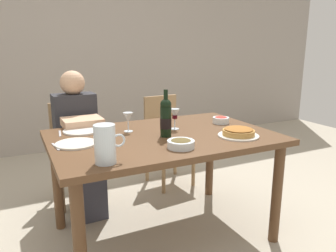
# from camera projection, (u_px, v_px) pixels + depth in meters

# --- Properties ---
(ground_plane) EXTENTS (8.00, 8.00, 0.00)m
(ground_plane) POSITION_uv_depth(u_px,v_px,m) (163.00, 233.00, 2.40)
(ground_plane) COLOR #B2A893
(back_wall) EXTENTS (8.00, 0.10, 2.80)m
(back_wall) POSITION_uv_depth(u_px,v_px,m) (83.00, 43.00, 4.21)
(back_wall) COLOR #A3998E
(back_wall) RESTS_ON ground
(dining_table) EXTENTS (1.50, 1.00, 0.76)m
(dining_table) POSITION_uv_depth(u_px,v_px,m) (163.00, 147.00, 2.24)
(dining_table) COLOR brown
(dining_table) RESTS_ON ground
(wine_bottle) EXTENTS (0.08, 0.08, 0.32)m
(wine_bottle) POSITION_uv_depth(u_px,v_px,m) (166.00, 118.00, 2.15)
(wine_bottle) COLOR black
(wine_bottle) RESTS_ON dining_table
(water_pitcher) EXTENTS (0.17, 0.11, 0.20)m
(water_pitcher) POSITION_uv_depth(u_px,v_px,m) (105.00, 146.00, 1.65)
(water_pitcher) COLOR silver
(water_pitcher) RESTS_ON dining_table
(baked_tart) EXTENTS (0.27, 0.27, 0.06)m
(baked_tart) POSITION_uv_depth(u_px,v_px,m) (238.00, 132.00, 2.17)
(baked_tart) COLOR white
(baked_tart) RESTS_ON dining_table
(salad_bowl) EXTENTS (0.13, 0.13, 0.06)m
(salad_bowl) POSITION_uv_depth(u_px,v_px,m) (221.00, 120.00, 2.54)
(salad_bowl) COLOR silver
(salad_bowl) RESTS_ON dining_table
(olive_bowl) EXTENTS (0.16, 0.16, 0.06)m
(olive_bowl) POSITION_uv_depth(u_px,v_px,m) (181.00, 143.00, 1.92)
(olive_bowl) COLOR silver
(olive_bowl) RESTS_ON dining_table
(wine_glass_left_diner) EXTENTS (0.07, 0.07, 0.14)m
(wine_glass_left_diner) POSITION_uv_depth(u_px,v_px,m) (128.00, 118.00, 2.28)
(wine_glass_left_diner) COLOR silver
(wine_glass_left_diner) RESTS_ON dining_table
(wine_glass_right_diner) EXTENTS (0.07, 0.07, 0.15)m
(wine_glass_right_diner) POSITION_uv_depth(u_px,v_px,m) (175.00, 115.00, 2.34)
(wine_glass_right_diner) COLOR silver
(wine_glass_right_diner) RESTS_ON dining_table
(dinner_plate_left_setting) EXTENTS (0.25, 0.25, 0.01)m
(dinner_plate_left_setting) POSITION_uv_depth(u_px,v_px,m) (76.00, 144.00, 1.99)
(dinner_plate_left_setting) COLOR silver
(dinner_plate_left_setting) RESTS_ON dining_table
(dinner_plate_right_setting) EXTENTS (0.26, 0.26, 0.01)m
(dinner_plate_right_setting) POSITION_uv_depth(u_px,v_px,m) (82.00, 131.00, 2.30)
(dinner_plate_right_setting) COLOR white
(dinner_plate_right_setting) RESTS_ON dining_table
(fork_left_setting) EXTENTS (0.03, 0.16, 0.00)m
(fork_left_setting) POSITION_uv_depth(u_px,v_px,m) (56.00, 147.00, 1.94)
(fork_left_setting) COLOR silver
(fork_left_setting) RESTS_ON dining_table
(knife_left_setting) EXTENTS (0.03, 0.18, 0.00)m
(knife_left_setting) POSITION_uv_depth(u_px,v_px,m) (100.00, 141.00, 2.05)
(knife_left_setting) COLOR silver
(knife_left_setting) RESTS_ON dining_table
(knife_right_setting) EXTENTS (0.02, 0.18, 0.00)m
(knife_right_setting) POSITION_uv_depth(u_px,v_px,m) (103.00, 129.00, 2.36)
(knife_right_setting) COLOR silver
(knife_right_setting) RESTS_ON dining_table
(spoon_right_setting) EXTENTS (0.03, 0.16, 0.00)m
(spoon_right_setting) POSITION_uv_depth(u_px,v_px,m) (60.00, 134.00, 2.23)
(spoon_right_setting) COLOR silver
(spoon_right_setting) RESTS_ON dining_table
(chair_left) EXTENTS (0.41, 0.41, 0.87)m
(chair_left) POSITION_uv_depth(u_px,v_px,m) (74.00, 145.00, 2.87)
(chair_left) COLOR #9E7A51
(chair_left) RESTS_ON ground
(diner_left) EXTENTS (0.34, 0.51, 1.16)m
(diner_left) POSITION_uv_depth(u_px,v_px,m) (79.00, 139.00, 2.64)
(diner_left) COLOR #2D2D33
(diner_left) RESTS_ON ground
(chair_right) EXTENTS (0.43, 0.43, 0.87)m
(chair_right) POSITION_uv_depth(u_px,v_px,m) (166.00, 134.00, 3.24)
(chair_right) COLOR #9E7A51
(chair_right) RESTS_ON ground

